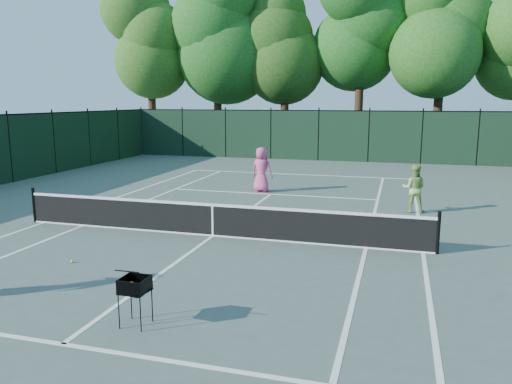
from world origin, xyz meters
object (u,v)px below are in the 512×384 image
(loose_ball_midcourt, at_px, (72,261))
(player_pink, at_px, (262,170))
(ball_hopper, at_px, (135,285))
(player_green, at_px, (414,188))

(loose_ball_midcourt, bearing_deg, player_pink, 79.74)
(ball_hopper, xyz_separation_m, loose_ball_midcourt, (-3.04, 2.46, -0.66))
(ball_hopper, bearing_deg, player_green, 72.17)
(player_pink, distance_m, ball_hopper, 12.39)
(player_pink, xyz_separation_m, player_green, (5.83, -2.19, -0.11))
(ball_hopper, distance_m, loose_ball_midcourt, 3.96)
(ball_hopper, height_order, loose_ball_midcourt, ball_hopper)
(player_pink, relative_size, player_green, 1.14)
(player_pink, height_order, loose_ball_midcourt, player_pink)
(player_pink, relative_size, loose_ball_midcourt, 26.68)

